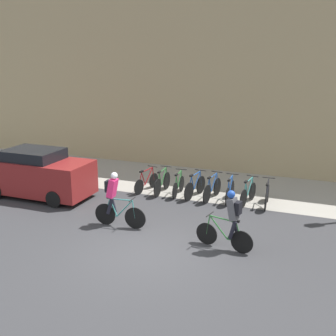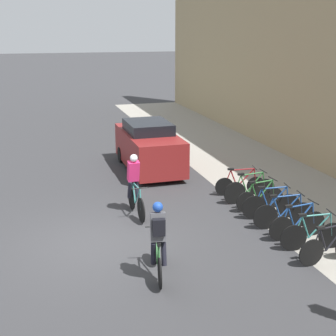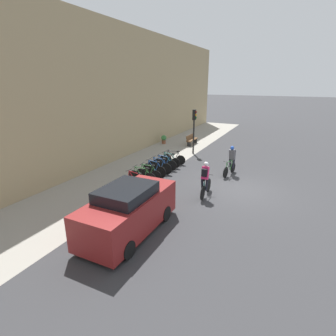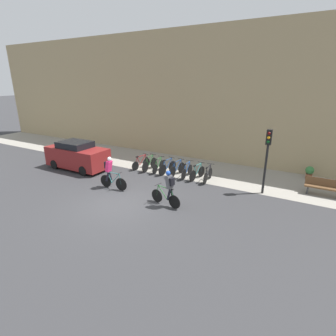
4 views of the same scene
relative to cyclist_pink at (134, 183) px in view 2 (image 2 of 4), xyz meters
name	(u,v)px [view 2 (image 2 of 4)]	position (x,y,z in m)	size (l,w,h in m)	color
ground	(99,242)	(1.66, -1.31, -0.95)	(200.00, 200.00, 0.00)	#333335
kerb_strip	(328,213)	(1.66, 5.44, -0.94)	(44.00, 4.50, 0.01)	gray
cyclist_pink	(134,183)	(0.00, 0.00, 0.00)	(1.76, 0.46, 1.79)	black
cyclist_grey	(158,239)	(3.82, -0.35, 0.00)	(1.72, 0.54, 1.77)	black
parked_bike_0	(240,184)	(-0.54, 3.63, -0.57)	(0.47, 1.63, 0.94)	black
parked_bike_1	(250,190)	(0.14, 3.63, -0.53)	(0.46, 1.75, 0.99)	black
parked_bike_2	(260,198)	(0.83, 3.63, -0.56)	(0.46, 1.58, 0.95)	black
parked_bike_3	(271,205)	(1.51, 3.63, -0.53)	(0.46, 1.70, 0.99)	black
parked_bike_4	(284,214)	(2.19, 3.63, -0.54)	(0.46, 1.73, 0.98)	black
parked_bike_5	(297,224)	(2.87, 3.63, -0.55)	(0.46, 1.65, 0.97)	black
parked_bike_6	(313,234)	(3.56, 3.63, -0.54)	(0.46, 1.64, 0.97)	black
parked_bike_7	(330,247)	(4.24, 3.63, -0.55)	(0.46, 1.66, 0.96)	black
parked_car	(149,147)	(-4.21, 1.52, -0.05)	(4.30, 1.84, 1.85)	maroon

